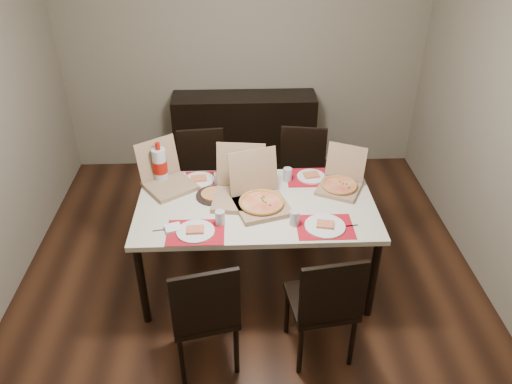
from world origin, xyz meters
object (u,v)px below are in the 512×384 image
Objects in this scene: sideboard at (245,135)px; chair_far_left at (203,177)px; chair_near_left at (204,311)px; chair_near_right at (325,303)px; chair_far_right at (302,174)px; dip_bowl at (271,187)px; pizza_box_center at (260,199)px; soda_bottle at (160,166)px; dining_table at (256,210)px.

chair_far_left reaches higher than sideboard.
chair_near_left is at bearing -86.87° from chair_far_left.
chair_far_right is (0.04, 1.63, 0.00)m from chair_near_right.
dip_bowl is (-0.33, -0.60, 0.25)m from chair_far_right.
chair_far_right reaches higher than dip_bowl.
sideboard is at bearing 83.26° from chair_near_left.
chair_near_right is at bearing 3.44° from chair_near_left.
pizza_box_center is (0.48, -0.84, 0.30)m from chair_far_left.
dip_bowl is 0.90m from soda_bottle.
pizza_box_center reaches higher than sideboard.
chair_near_left is 1.33m from soda_bottle.
dining_table is at bearing -24.68° from soda_bottle.
dining_table is at bearing -60.52° from chair_far_left.
dip_bowl is at bearing -8.83° from soda_bottle.
sideboard is 2.63m from chair_near_right.
dip_bowl is (0.12, 0.21, 0.08)m from dining_table.
dining_table is 5.17× the size of soda_bottle.
pizza_box_center is (0.39, 0.83, 0.30)m from chair_near_left.
chair_near_right is 2.67× the size of soda_bottle.
chair_far_right is at bearing 63.29° from pizza_box_center.
sideboard is 1.61× the size of chair_near_left.
chair_near_right is 1.00× the size of chair_far_left.
pizza_box_center is at bearing -111.42° from dip_bowl.
pizza_box_center is 0.27m from dip_bowl.
dining_table is 1.94× the size of chair_near_right.
pizza_box_center is at bearing -60.06° from chair_far_left.
dining_table is 0.93m from chair_near_right.
chair_far_right is at bearing -62.10° from sideboard.
soda_bottle is at bearing 171.17° from dip_bowl.
chair_far_left is (-0.87, 1.62, 0.00)m from chair_near_right.
chair_far_right is 1.82× the size of pizza_box_center.
pizza_box_center is 4.54× the size of dip_bowl.
chair_near_left reaches higher than dip_bowl.
dining_table is 15.98× the size of dip_bowl.
dining_table is at bearing 67.13° from chair_near_left.
pizza_box_center reaches higher than chair_far_right.
soda_bottle reaches higher than chair_far_right.
chair_far_right is (0.91, 0.00, 0.00)m from chair_far_left.
pizza_box_center is at bearing 116.25° from chair_near_right.
chair_far_left is at bearing 57.34° from soda_bottle.
chair_far_right is at bearing 0.31° from chair_far_left.
sideboard is 1.61× the size of chair_near_right.
soda_bottle is (-1.21, -0.47, 0.39)m from chair_far_right.
chair_far_left is (-0.09, 1.67, 0.00)m from chair_near_left.
chair_far_right reaches higher than dining_table.
dining_table is 0.26m from dip_bowl.
chair_far_right is (0.82, 1.68, 0.00)m from chair_near_left.
chair_near_left is 1.86m from chair_far_right.
chair_near_left is (-0.31, -2.63, 0.06)m from sideboard.
pizza_box_center is (0.08, -1.80, 0.36)m from sideboard.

